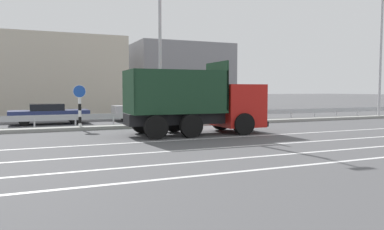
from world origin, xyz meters
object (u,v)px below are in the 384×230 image
Objects in this scene: parked_car_4 at (146,110)px; street_lamp_1 at (160,29)px; street_lamp_2 at (383,41)px; dump_truck at (210,108)px; median_road_sign at (80,107)px; parked_car_3 at (49,113)px.

street_lamp_1 is at bearing -4.97° from parked_car_4.
street_lamp_1 is at bearing 179.88° from street_lamp_2.
dump_truck is at bearing -166.34° from street_lamp_2.
street_lamp_2 is at bearing -0.63° from median_road_sign.
parked_car_3 is (-1.38, 4.23, -0.57)m from median_road_sign.
street_lamp_2 reaches higher than parked_car_3.
dump_truck is 1.47× the size of parked_car_4.
parked_car_4 is (-0.68, 8.82, -0.50)m from dump_truck.
street_lamp_2 is 2.26× the size of parked_car_3.
median_road_sign is (-5.69, 4.23, -0.02)m from dump_truck.
dump_truck is 0.64× the size of street_lamp_2.
dump_truck is at bearing 38.68° from parked_car_3.
median_road_sign is 22.57m from street_lamp_2.
dump_truck is 17.49m from street_lamp_2.
median_road_sign is 0.22× the size of street_lamp_2.
street_lamp_2 is 24.45m from parked_car_3.
street_lamp_2 reaches higher than parked_car_4.
parked_car_3 is at bearing 108.02° from median_road_sign.
street_lamp_2 is (22.10, -0.24, 4.58)m from median_road_sign.
parked_car_3 is (-5.87, 4.44, -4.93)m from street_lamp_1.
parked_car_4 is at bearing 164.22° from street_lamp_2.
street_lamp_1 is at bearing -161.93° from dump_truck.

